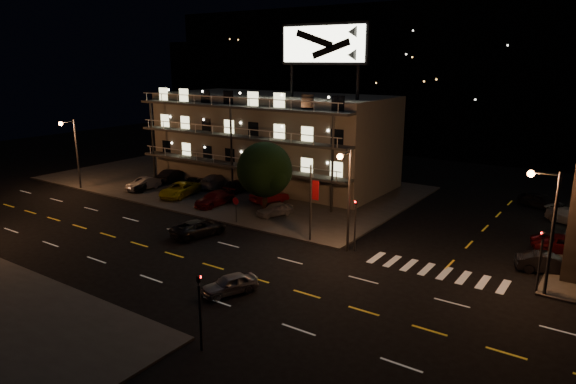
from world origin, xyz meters
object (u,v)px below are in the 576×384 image
Objects in this scene: tree at (264,171)px; lot_car_2 at (180,189)px; lot_car_7 at (215,181)px; road_car_east at (230,284)px; lot_car_4 at (275,209)px; side_car_0 at (548,263)px; road_car_west at (199,228)px.

lot_car_2 is (-11.25, -0.26, -3.34)m from tree.
lot_car_7 reaches higher than road_car_east.
lot_car_4 is 16.47m from road_car_east.
lot_car_4 is 0.86× the size of side_car_0.
road_car_east is (19.41, -20.09, -0.29)m from lot_car_7.
road_car_east is at bearing -40.15° from lot_car_4.
tree reaches higher than lot_car_4.
tree is 1.90× the size of road_car_east.
tree is 1.29× the size of lot_car_2.
lot_car_4 is 0.74× the size of road_car_west.
side_car_0 is (35.99, 0.26, -0.20)m from lot_car_2.
lot_car_7 is 16.50m from road_car_west.
side_car_0 is 0.86× the size of road_car_west.
lot_car_4 is 8.18m from road_car_west.
lot_car_4 is at bearing -91.91° from road_car_west.
tree reaches higher than road_car_east.
tree reaches higher than lot_car_7.
road_car_east is at bearing 121.65° from lot_car_7.
tree is 25.00m from side_car_0.
lot_car_4 is 0.69× the size of lot_car_7.
side_car_0 reaches higher than road_car_east.
lot_car_7 is 27.94m from road_car_east.
side_car_0 reaches higher than lot_car_4.
road_car_east is 11.70m from road_car_west.
side_car_0 reaches higher than road_car_west.
lot_car_4 is 23.36m from side_car_0.
side_car_0 is at bearing -148.43° from road_car_west.
lot_car_4 is 13.33m from lot_car_7.
tree is 11.74m from lot_car_2.
lot_car_7 is 1.07× the size of road_car_west.
lot_car_4 is at bearing -9.63° from tree.
lot_car_7 reaches higher than side_car_0.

